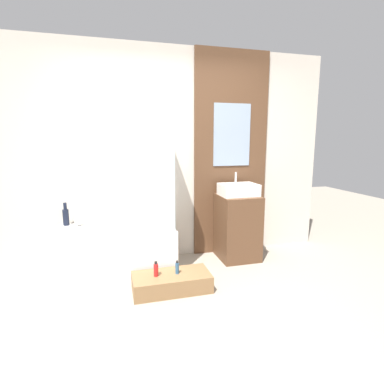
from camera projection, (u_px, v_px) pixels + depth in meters
The scene contains 12 objects.
ground_plane at pixel (205, 325), 2.44m from camera, with size 12.00×12.00×0.00m, color gray.
wall_tiled_back at pixel (167, 156), 3.72m from camera, with size 4.20×0.06×2.60m, color beige.
wall_wood_accent at pixel (231, 154), 3.88m from camera, with size 0.99×0.04×2.60m.
bathtub at pixel (117, 250), 3.36m from camera, with size 1.26×0.67×0.53m.
glass_shower_screen at pixel (170, 171), 3.30m from camera, with size 0.01×0.49×1.24m, color silver.
wooden_step_bench at pixel (172, 282), 3.00m from camera, with size 0.77×0.36×0.17m, color olive.
vanity_cabinet at pixel (237, 227), 3.78m from camera, with size 0.48×0.49×0.81m, color brown.
sink at pixel (238, 190), 3.70m from camera, with size 0.45×0.33×0.28m.
vase_tall_dark at pixel (66, 216), 3.40m from camera, with size 0.07×0.07×0.26m.
vase_round_light at pixel (79, 220), 3.41m from camera, with size 0.12×0.12×0.12m, color silver.
bottle_soap_primary at pixel (156, 270), 2.93m from camera, with size 0.05×0.05×0.15m.
bottle_soap_secondary at pixel (177, 268), 2.99m from camera, with size 0.04×0.04×0.14m.
Camera 1 is at (-0.68, -2.11, 1.50)m, focal length 28.00 mm.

